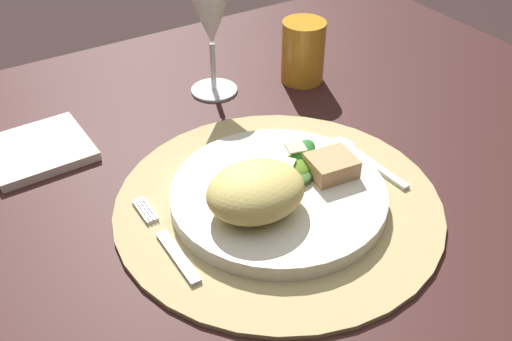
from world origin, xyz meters
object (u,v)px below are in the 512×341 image
at_px(dining_table, 239,262).
at_px(fork, 168,242).
at_px(wine_glass, 211,19).
at_px(dinner_plate, 278,195).
at_px(napkin, 39,149).
at_px(amber_tumbler, 303,52).
at_px(spoon, 357,153).

relative_size(dining_table, fork, 7.89).
bearing_deg(wine_glass, dinner_plate, -103.36).
bearing_deg(wine_glass, napkin, -175.13).
bearing_deg(fork, napkin, 105.46).
bearing_deg(napkin, wine_glass, 4.87).
bearing_deg(dining_table, amber_tumbler, 36.12).
xyz_separation_m(fork, amber_tumbler, (0.35, 0.24, 0.04)).
height_order(dinner_plate, fork, dinner_plate).
bearing_deg(dinner_plate, napkin, 129.45).
distance_m(dining_table, wine_glass, 0.36).
relative_size(dinner_plate, fork, 1.66).
bearing_deg(spoon, napkin, 146.59).
xyz_separation_m(dining_table, wine_glass, (0.07, 0.19, 0.29)).
bearing_deg(fork, amber_tumbler, 34.36).
relative_size(fork, amber_tumbler, 1.56).
bearing_deg(dining_table, wine_glass, 69.60).
distance_m(fork, napkin, 0.26).
xyz_separation_m(wine_glass, amber_tumbler, (0.14, -0.04, -0.07)).
distance_m(dining_table, amber_tumbler, 0.34).
relative_size(dinner_plate, spoon, 1.92).
relative_size(fork, napkin, 1.20).
bearing_deg(amber_tumbler, napkin, 177.61).
relative_size(spoon, amber_tumbler, 1.36).
xyz_separation_m(fork, napkin, (-0.07, 0.25, -0.00)).
bearing_deg(dinner_plate, spoon, 10.16).
distance_m(dining_table, dinner_plate, 0.21).
bearing_deg(spoon, fork, -175.61).
height_order(dinner_plate, spoon, dinner_plate).
distance_m(dining_table, spoon, 0.24).
relative_size(dinner_plate, amber_tumbler, 2.60).
relative_size(dinner_plate, wine_glass, 1.50).
distance_m(spoon, amber_tumbler, 0.23).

